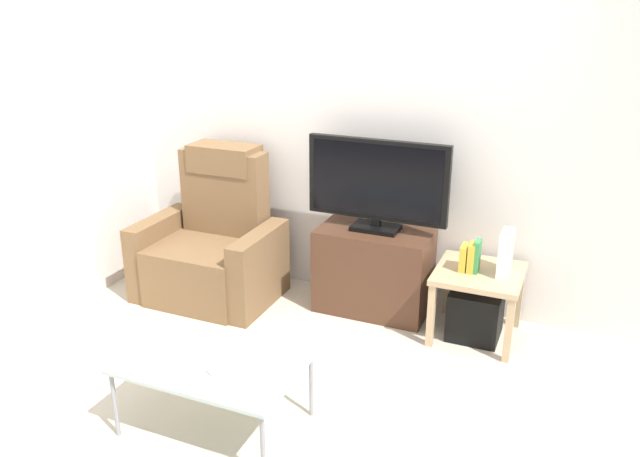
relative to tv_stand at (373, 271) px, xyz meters
name	(u,v)px	position (x,y,z in m)	size (l,w,h in m)	color
ground_plane	(305,366)	(-0.13, -0.86, -0.30)	(6.40, 6.40, 0.00)	beige
wall_back	(372,119)	(-0.13, 0.27, 1.00)	(6.40, 0.06, 2.60)	silver
wall_side	(37,128)	(-2.01, -0.86, 1.00)	(0.06, 4.48, 2.60)	silver
tv_stand	(373,271)	(0.00, 0.00, 0.00)	(0.78, 0.42, 0.60)	#4C2D1E
television	(377,183)	(0.00, 0.02, 0.63)	(0.97, 0.20, 0.63)	black
recliner_armchair	(213,246)	(-1.17, -0.20, 0.07)	(0.98, 0.78, 1.08)	brown
side_table	(478,281)	(0.73, -0.09, 0.09)	(0.54, 0.54, 0.46)	tan
subwoofer_box	(475,313)	(0.73, -0.09, -0.14)	(0.33, 0.33, 0.33)	black
book_leftmost	(464,257)	(0.63, -0.11, 0.25)	(0.04, 0.12, 0.17)	gold
book_middle	(472,257)	(0.68, -0.11, 0.26)	(0.04, 0.12, 0.19)	gold
book_rightmost	(477,256)	(0.71, -0.11, 0.27)	(0.03, 0.10, 0.21)	#388C4C
game_console	(505,253)	(0.88, -0.08, 0.31)	(0.07, 0.20, 0.28)	white
coffee_table	(213,364)	(-0.33, -1.54, 0.06)	(0.90, 0.60, 0.39)	#B2C6C1
cell_phone	(223,369)	(-0.24, -1.60, 0.09)	(0.07, 0.15, 0.01)	#B7B7BC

